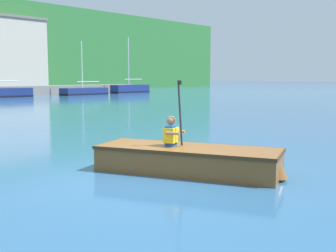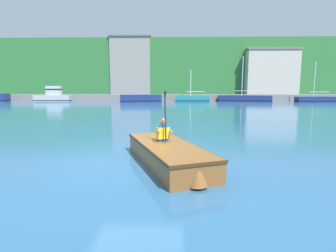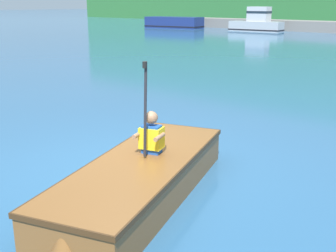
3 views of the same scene
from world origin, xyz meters
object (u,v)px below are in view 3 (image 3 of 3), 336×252
at_px(moored_boat_dock_east_inner, 174,23).
at_px(person_paddler, 151,134).
at_px(rowboat_foreground, 139,178).
at_px(moored_boat_dock_west_end, 257,23).

distance_m(moored_boat_dock_east_inner, person_paddler, 37.82).
bearing_deg(person_paddler, rowboat_foreground, -69.11).
distance_m(moored_boat_dock_east_inner, rowboat_foreground, 38.16).
relative_size(moored_boat_dock_east_inner, person_paddler, 4.95).
height_order(moored_boat_dock_west_end, rowboat_foreground, moored_boat_dock_west_end).
relative_size(moored_boat_dock_west_end, rowboat_foreground, 1.35).
height_order(rowboat_foreground, person_paddler, person_paddler).
xyz_separation_m(moored_boat_dock_west_end, moored_boat_dock_east_inner, (-8.81, -1.07, -0.24)).
relative_size(moored_boat_dock_west_end, person_paddler, 3.95).
relative_size(moored_boat_dock_west_end, moored_boat_dock_east_inner, 0.80).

